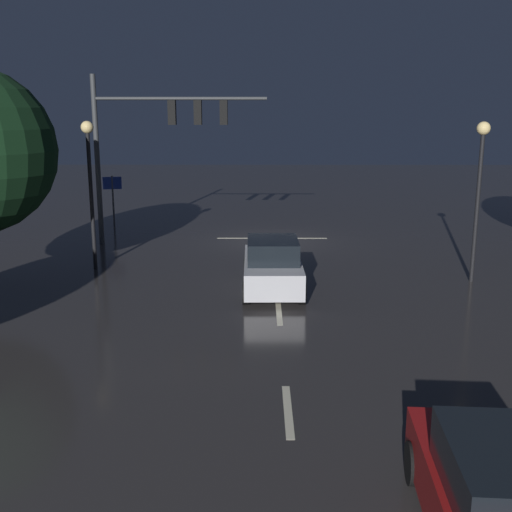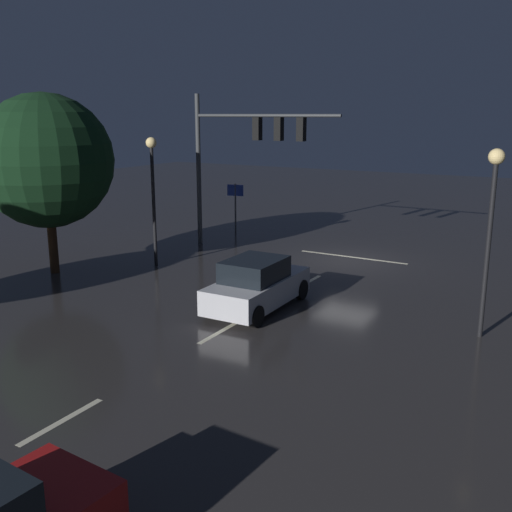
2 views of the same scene
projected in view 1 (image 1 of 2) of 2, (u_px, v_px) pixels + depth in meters
ground_plane at (272, 241)px, 27.63m from camera, size 80.00×80.00×0.00m
traffic_signal_assembly at (156, 129)px, 26.06m from camera, size 7.31×0.47×7.15m
lane_dash_far at (274, 263)px, 23.73m from camera, size 0.16×2.20×0.01m
lane_dash_mid at (279, 313)px, 17.89m from camera, size 0.16×2.20×0.01m
lane_dash_near at (288, 411)px, 12.05m from camera, size 0.16×2.20×0.01m
stop_bar at (272, 238)px, 28.30m from camera, size 5.00×0.16×0.01m
car_approaching at (272, 266)px, 20.03m from camera, size 1.95×4.39×1.70m
car_distant at (506, 506)px, 7.88m from camera, size 2.16×4.47×1.70m
street_lamp_left_kerb at (480, 172)px, 20.34m from camera, size 0.44×0.44×5.34m
street_lamp_right_kerb at (90, 168)px, 22.04m from camera, size 0.44×0.44×5.33m
route_sign at (113, 190)px, 30.47m from camera, size 0.89×0.26×2.57m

